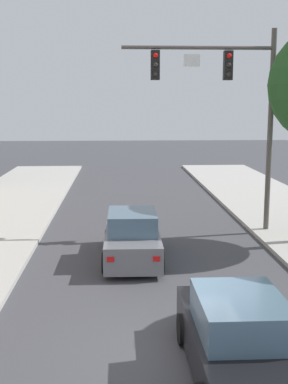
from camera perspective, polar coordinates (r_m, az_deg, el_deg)
ground_plane at (r=10.39m, az=3.80°, el=-18.20°), size 120.00×120.00×0.00m
traffic_signal_mast at (r=18.91m, az=9.90°, el=11.05°), size 5.67×0.38×7.50m
car_lead_grey at (r=15.85m, az=-1.36°, el=-5.30°), size 1.88×4.26×1.60m
car_following_black at (r=9.46m, az=10.75°, el=-16.44°), size 1.84×4.24×1.60m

